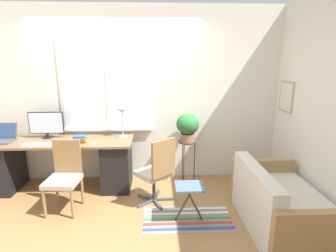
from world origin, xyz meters
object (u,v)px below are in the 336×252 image
at_px(mouse, 57,144).
at_px(desk_lamp, 122,115).
at_px(folding_stool, 189,190).
at_px(office_chair_swivel, 157,171).
at_px(potted_plant, 188,126).
at_px(couch_loveseat, 280,206).
at_px(book_stack, 81,139).
at_px(desk_chair_wooden, 64,175).
at_px(laptop, 2,138).
at_px(plant_stand, 187,146).
at_px(keyboard, 37,144).
at_px(monitor, 46,124).

bearing_deg(mouse, desk_lamp, 22.94).
bearing_deg(desk_lamp, folding_stool, -50.07).
height_order(office_chair_swivel, potted_plant, potted_plant).
xyz_separation_m(office_chair_swivel, couch_loveseat, (1.41, -0.58, -0.21)).
distance_m(book_stack, desk_chair_wooden, 0.60).
bearing_deg(laptop, office_chair_swivel, -12.88).
distance_m(couch_loveseat, potted_plant, 1.67).
distance_m(desk_chair_wooden, plant_stand, 1.81).
bearing_deg(keyboard, book_stack, 10.83).
relative_size(laptop, keyboard, 0.88).
bearing_deg(mouse, plant_stand, 10.57).
bearing_deg(monitor, plant_stand, -0.78).
xyz_separation_m(desk_chair_wooden, plant_stand, (1.66, 0.70, 0.14)).
xyz_separation_m(laptop, couch_loveseat, (3.64, -1.09, -0.55)).
bearing_deg(desk_chair_wooden, folding_stool, -8.02).
bearing_deg(desk_chair_wooden, potted_plant, 27.45).
height_order(mouse, book_stack, book_stack).
xyz_separation_m(plant_stand, folding_stool, (-0.09, -1.05, -0.20)).
bearing_deg(potted_plant, plant_stand, 0.00).
xyz_separation_m(laptop, keyboard, (0.58, -0.20, -0.04)).
height_order(desk_lamp, plant_stand, desk_lamp).
height_order(monitor, office_chair_swivel, monitor).
bearing_deg(office_chair_swivel, couch_loveseat, 117.96).
bearing_deg(potted_plant, couch_loveseat, -52.42).
xyz_separation_m(keyboard, desk_chair_wooden, (0.47, -0.38, -0.30)).
bearing_deg(keyboard, couch_loveseat, -16.29).
distance_m(keyboard, potted_plant, 2.16).
bearing_deg(folding_stool, desk_chair_wooden, 167.52).
height_order(book_stack, desk_chair_wooden, desk_chair_wooden).
bearing_deg(desk_lamp, office_chair_swivel, -51.88).
height_order(monitor, desk_chair_wooden, monitor).
height_order(monitor, couch_loveseat, monitor).
bearing_deg(mouse, keyboard, 175.53).
height_order(laptop, plant_stand, laptop).
bearing_deg(monitor, desk_lamp, -0.46).
bearing_deg(keyboard, office_chair_swivel, -10.76).
xyz_separation_m(monitor, keyboard, (-0.00, -0.35, -0.20)).
distance_m(monitor, office_chair_swivel, 1.85).
height_order(couch_loveseat, plant_stand, couch_loveseat).
distance_m(laptop, mouse, 0.88).
xyz_separation_m(laptop, folding_stool, (2.61, -0.92, -0.40)).
relative_size(monitor, desk_lamp, 1.08).
distance_m(laptop, keyboard, 0.61).
xyz_separation_m(laptop, mouse, (0.86, -0.22, -0.04)).
xyz_separation_m(mouse, potted_plant, (1.85, 0.35, 0.15)).
bearing_deg(couch_loveseat, office_chair_swivel, 67.59).
distance_m(couch_loveseat, folding_stool, 1.05).
height_order(keyboard, desk_lamp, desk_lamp).
bearing_deg(folding_stool, mouse, 158.13).
distance_m(laptop, monitor, 0.62).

